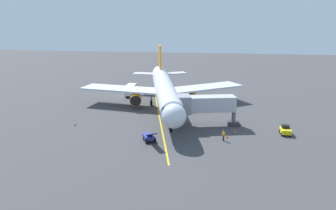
{
  "coord_description": "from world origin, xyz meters",
  "views": [
    {
      "loc": [
        -10.94,
        61.69,
        17.8
      ],
      "look_at": [
        -2.89,
        7.33,
        3.0
      ],
      "focal_mm": 34.71,
      "sensor_mm": 36.0,
      "label": 1
    }
  ],
  "objects_px": {
    "box_truck_near_nose": "(131,90)",
    "airplane": "(165,89)",
    "jet_bridge": "(201,105)",
    "safety_cone_nose_right": "(227,136)",
    "ground_crew_marshaller": "(224,135)",
    "safety_cone_wing_port": "(75,124)",
    "tug_portside": "(286,130)",
    "safety_cone_nose_left": "(235,131)",
    "belt_loader_starboard_side": "(149,137)"
  },
  "relations": [
    {
      "from": "box_truck_near_nose",
      "to": "safety_cone_nose_left",
      "type": "xyz_separation_m",
      "value": [
        -23.03,
        22.19,
        -1.11
      ]
    },
    {
      "from": "box_truck_near_nose",
      "to": "tug_portside",
      "type": "distance_m",
      "value": 37.86
    },
    {
      "from": "airplane",
      "to": "safety_cone_nose_left",
      "type": "height_order",
      "value": "airplane"
    },
    {
      "from": "box_truck_near_nose",
      "to": "jet_bridge",
      "type": "bearing_deg",
      "value": 131.44
    },
    {
      "from": "belt_loader_starboard_side",
      "to": "safety_cone_wing_port",
      "type": "height_order",
      "value": "belt_loader_starboard_side"
    },
    {
      "from": "airplane",
      "to": "box_truck_near_nose",
      "type": "relative_size",
      "value": 8.63
    },
    {
      "from": "box_truck_near_nose",
      "to": "safety_cone_nose_left",
      "type": "bearing_deg",
      "value": 136.07
    },
    {
      "from": "safety_cone_nose_right",
      "to": "safety_cone_nose_left",
      "type": "bearing_deg",
      "value": -117.93
    },
    {
      "from": "tug_portside",
      "to": "belt_loader_starboard_side",
      "type": "relative_size",
      "value": 0.5
    },
    {
      "from": "safety_cone_wing_port",
      "to": "safety_cone_nose_left",
      "type": "bearing_deg",
      "value": -178.46
    },
    {
      "from": "box_truck_near_nose",
      "to": "airplane",
      "type": "bearing_deg",
      "value": 133.94
    },
    {
      "from": "belt_loader_starboard_side",
      "to": "jet_bridge",
      "type": "bearing_deg",
      "value": -131.35
    },
    {
      "from": "box_truck_near_nose",
      "to": "safety_cone_wing_port",
      "type": "bearing_deg",
      "value": 80.76
    },
    {
      "from": "tug_portside",
      "to": "safety_cone_nose_right",
      "type": "distance_m",
      "value": 9.57
    },
    {
      "from": "box_truck_near_nose",
      "to": "safety_cone_nose_left",
      "type": "distance_m",
      "value": 32.0
    },
    {
      "from": "tug_portside",
      "to": "safety_cone_nose_right",
      "type": "xyz_separation_m",
      "value": [
        9.14,
        2.78,
        -0.43
      ]
    },
    {
      "from": "tug_portside",
      "to": "safety_cone_nose_left",
      "type": "bearing_deg",
      "value": 1.31
    },
    {
      "from": "ground_crew_marshaller",
      "to": "belt_loader_starboard_side",
      "type": "height_order",
      "value": "belt_loader_starboard_side"
    },
    {
      "from": "ground_crew_marshaller",
      "to": "safety_cone_nose_right",
      "type": "height_order",
      "value": "ground_crew_marshaller"
    },
    {
      "from": "box_truck_near_nose",
      "to": "safety_cone_nose_right",
      "type": "xyz_separation_m",
      "value": [
        -21.65,
        24.79,
        -1.11
      ]
    },
    {
      "from": "safety_cone_nose_left",
      "to": "safety_cone_wing_port",
      "type": "xyz_separation_m",
      "value": [
        26.76,
        0.72,
        0.0
      ]
    },
    {
      "from": "airplane",
      "to": "box_truck_near_nose",
      "type": "bearing_deg",
      "value": -46.06
    },
    {
      "from": "airplane",
      "to": "tug_portside",
      "type": "distance_m",
      "value": 24.58
    },
    {
      "from": "airplane",
      "to": "safety_cone_nose_right",
      "type": "height_order",
      "value": "airplane"
    },
    {
      "from": "airplane",
      "to": "jet_bridge",
      "type": "bearing_deg",
      "value": 128.66
    },
    {
      "from": "ground_crew_marshaller",
      "to": "safety_cone_wing_port",
      "type": "relative_size",
      "value": 3.11
    },
    {
      "from": "box_truck_near_nose",
      "to": "tug_portside",
      "type": "bearing_deg",
      "value": 144.44
    },
    {
      "from": "safety_cone_nose_right",
      "to": "jet_bridge",
      "type": "bearing_deg",
      "value": -50.11
    },
    {
      "from": "airplane",
      "to": "tug_portside",
      "type": "bearing_deg",
      "value": 150.4
    },
    {
      "from": "box_truck_near_nose",
      "to": "belt_loader_starboard_side",
      "type": "xyz_separation_m",
      "value": [
        -10.17,
        27.99,
        -0.67
      ]
    },
    {
      "from": "ground_crew_marshaller",
      "to": "safety_cone_wing_port",
      "type": "height_order",
      "value": "ground_crew_marshaller"
    },
    {
      "from": "ground_crew_marshaller",
      "to": "jet_bridge",
      "type": "bearing_deg",
      "value": -60.33
    },
    {
      "from": "jet_bridge",
      "to": "tug_portside",
      "type": "xyz_separation_m",
      "value": [
        -13.37,
        2.27,
        -3.06
      ]
    },
    {
      "from": "airplane",
      "to": "safety_cone_nose_left",
      "type": "relative_size",
      "value": 72.62
    },
    {
      "from": "safety_cone_nose_left",
      "to": "airplane",
      "type": "bearing_deg",
      "value": -42.31
    },
    {
      "from": "jet_bridge",
      "to": "tug_portside",
      "type": "distance_m",
      "value": 13.9
    },
    {
      "from": "safety_cone_nose_left",
      "to": "jet_bridge",
      "type": "bearing_deg",
      "value": -23.62
    },
    {
      "from": "safety_cone_nose_left",
      "to": "tug_portside",
      "type": "bearing_deg",
      "value": -178.69
    },
    {
      "from": "airplane",
      "to": "belt_loader_starboard_side",
      "type": "height_order",
      "value": "airplane"
    },
    {
      "from": "airplane",
      "to": "ground_crew_marshaller",
      "type": "relative_size",
      "value": 23.36
    },
    {
      "from": "airplane",
      "to": "jet_bridge",
      "type": "distance_m",
      "value": 12.5
    },
    {
      "from": "safety_cone_nose_left",
      "to": "safety_cone_nose_right",
      "type": "bearing_deg",
      "value": 62.07
    },
    {
      "from": "airplane",
      "to": "belt_loader_starboard_side",
      "type": "distance_m",
      "value": 18.31
    },
    {
      "from": "jet_bridge",
      "to": "box_truck_near_nose",
      "type": "relative_size",
      "value": 2.48
    },
    {
      "from": "tug_portside",
      "to": "safety_cone_wing_port",
      "type": "relative_size",
      "value": 4.19
    },
    {
      "from": "belt_loader_starboard_side",
      "to": "safety_cone_nose_right",
      "type": "height_order",
      "value": "belt_loader_starboard_side"
    },
    {
      "from": "safety_cone_nose_right",
      "to": "airplane",
      "type": "bearing_deg",
      "value": -50.91
    },
    {
      "from": "jet_bridge",
      "to": "safety_cone_wing_port",
      "type": "height_order",
      "value": "jet_bridge"
    },
    {
      "from": "airplane",
      "to": "safety_cone_wing_port",
      "type": "bearing_deg",
      "value": 44.07
    },
    {
      "from": "tug_portside",
      "to": "safety_cone_nose_right",
      "type": "height_order",
      "value": "tug_portside"
    }
  ]
}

